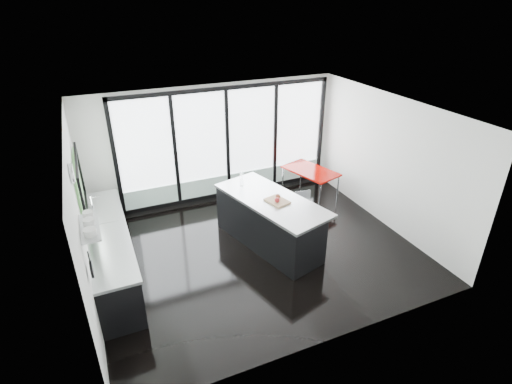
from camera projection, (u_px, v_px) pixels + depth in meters
name	position (u px, v px, depth m)	size (l,w,h in m)	color
floor	(257.00, 251.00, 7.93)	(6.00, 5.00, 0.00)	black
ceiling	(258.00, 113.00, 6.66)	(6.00, 5.00, 0.00)	white
wall_back	(226.00, 148.00, 9.47)	(6.00, 0.09, 2.80)	silver
wall_front	(334.00, 265.00, 5.25)	(6.00, 0.00, 2.80)	silver
wall_left	(81.00, 205.00, 6.39)	(0.26, 5.00, 2.80)	silver
wall_right	(388.00, 162.00, 8.37)	(0.00, 5.00, 2.80)	silver
counter_cabinets	(111.00, 252.00, 7.09)	(0.69, 3.24, 1.36)	black
island	(268.00, 222.00, 7.93)	(1.66, 2.65, 1.31)	black
bar_stool_near	(305.00, 227.00, 8.12)	(0.39, 0.39, 0.63)	silver
bar_stool_far	(304.00, 217.00, 8.40)	(0.44, 0.44, 0.69)	silver
red_table	(310.00, 183.00, 9.86)	(0.76, 1.33, 0.71)	#8C0802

